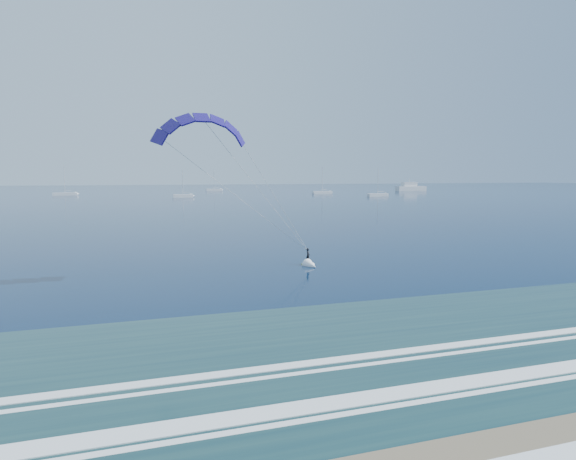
% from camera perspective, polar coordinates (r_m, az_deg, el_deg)
% --- Properties ---
extents(kitesurfer_rig, '(16.47, 6.43, 14.29)m').
position_cam_1_polar(kitesurfer_rig, '(43.75, -3.47, 4.72)').
color(kitesurfer_rig, '#C4D218').
rests_on(kitesurfer_rig, ground).
extents(motor_yacht, '(16.78, 4.47, 6.70)m').
position_cam_1_polar(motor_yacht, '(284.26, 13.45, 4.63)').
color(motor_yacht, white).
rests_on(motor_yacht, ground).
extents(sailboat_2, '(9.45, 2.40, 12.64)m').
position_cam_1_polar(sailboat_2, '(231.61, -23.53, 3.70)').
color(sailboat_2, white).
rests_on(sailboat_2, ground).
extents(sailboat_3, '(7.34, 2.40, 10.38)m').
position_cam_1_polar(sailboat_3, '(196.73, -11.60, 3.75)').
color(sailboat_3, white).
rests_on(sailboat_3, ground).
extents(sailboat_4, '(8.45, 2.40, 11.53)m').
position_cam_1_polar(sailboat_4, '(274.97, -8.22, 4.45)').
color(sailboat_4, white).
rests_on(sailboat_4, ground).
extents(sailboat_5, '(8.94, 2.40, 12.18)m').
position_cam_1_polar(sailboat_5, '(231.88, 3.81, 4.20)').
color(sailboat_5, white).
rests_on(sailboat_5, ground).
extents(sailboat_6, '(8.42, 2.40, 11.45)m').
position_cam_1_polar(sailboat_6, '(206.24, 9.93, 3.88)').
color(sailboat_6, white).
rests_on(sailboat_6, ground).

